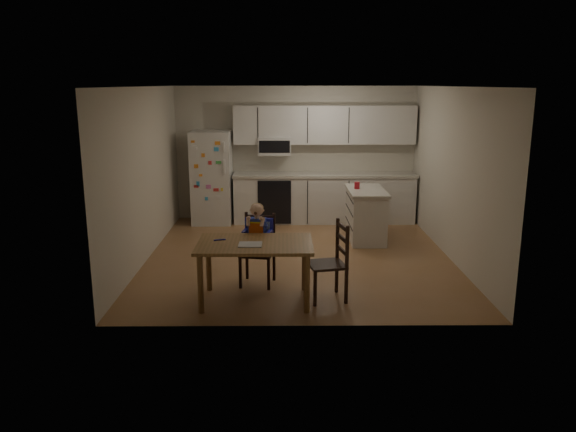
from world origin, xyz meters
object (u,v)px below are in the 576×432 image
(kitchen_island, at_px, (366,214))
(red_cup, at_px, (357,185))
(chair_booster, at_px, (258,235))
(dining_table, at_px, (255,251))
(refrigerator, at_px, (212,177))
(chair_side, at_px, (334,256))

(kitchen_island, bearing_deg, red_cup, 154.05)
(kitchen_island, height_order, chair_booster, chair_booster)
(chair_booster, bearing_deg, dining_table, -80.86)
(red_cup, bearing_deg, refrigerator, 155.82)
(chair_side, bearing_deg, refrigerator, -165.34)
(kitchen_island, xyz_separation_m, red_cup, (-0.15, 0.07, 0.47))
(refrigerator, height_order, chair_side, refrigerator)
(kitchen_island, bearing_deg, dining_table, -122.11)
(kitchen_island, bearing_deg, chair_booster, -128.92)
(refrigerator, distance_m, chair_side, 4.32)
(refrigerator, bearing_deg, chair_side, -63.43)
(red_cup, height_order, chair_booster, chair_booster)
(refrigerator, height_order, chair_booster, refrigerator)
(red_cup, relative_size, chair_side, 0.12)
(red_cup, height_order, dining_table, red_cup)
(dining_table, bearing_deg, red_cup, 60.89)
(kitchen_island, distance_m, dining_table, 3.21)
(dining_table, bearing_deg, kitchen_island, 57.89)
(dining_table, height_order, chair_side, chair_side)
(chair_booster, bearing_deg, chair_side, -20.36)
(chair_booster, relative_size, chair_side, 1.13)
(refrigerator, xyz_separation_m, chair_booster, (0.99, -3.31, -0.20))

